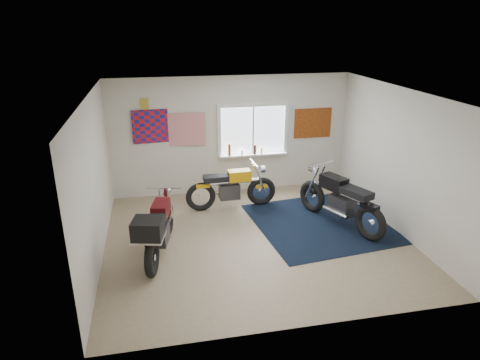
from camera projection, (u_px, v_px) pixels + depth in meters
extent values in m
plane|color=#9E896B|center=(256.00, 239.00, 7.99)|extent=(5.50, 5.50, 0.00)
plane|color=white|center=(258.00, 94.00, 7.04)|extent=(5.50, 5.50, 0.00)
plane|color=silver|center=(231.00, 135.00, 9.81)|extent=(5.50, 0.00, 5.50)
plane|color=silver|center=(306.00, 238.00, 5.22)|extent=(5.50, 0.00, 5.50)
plane|color=silver|center=(94.00, 182.00, 7.00)|extent=(0.00, 5.00, 5.00)
plane|color=silver|center=(399.00, 161.00, 8.03)|extent=(0.00, 5.00, 5.00)
cube|color=black|center=(320.00, 223.00, 8.60)|extent=(2.77, 2.86, 0.01)
cube|color=white|center=(253.00, 130.00, 9.85)|extent=(1.50, 0.02, 1.10)
cube|color=white|center=(253.00, 105.00, 9.63)|extent=(1.66, 0.06, 0.08)
cube|color=white|center=(253.00, 155.00, 10.04)|extent=(1.66, 0.06, 0.08)
cube|color=white|center=(219.00, 132.00, 9.69)|extent=(0.08, 0.06, 1.10)
cube|color=white|center=(286.00, 129.00, 9.98)|extent=(0.08, 0.06, 1.10)
cube|color=white|center=(253.00, 130.00, 9.84)|extent=(0.04, 0.06, 1.10)
cube|color=white|center=(253.00, 155.00, 9.98)|extent=(1.60, 0.16, 0.04)
cylinder|color=brown|center=(229.00, 150.00, 9.81)|extent=(0.07, 0.07, 0.28)
cylinder|color=white|center=(242.00, 152.00, 9.89)|extent=(0.06, 0.06, 0.12)
cylinder|color=black|center=(255.00, 149.00, 9.93)|extent=(0.06, 0.06, 0.22)
cylinder|color=yellow|center=(261.00, 151.00, 9.98)|extent=(0.05, 0.05, 0.14)
plane|color=red|center=(155.00, 126.00, 9.36)|extent=(1.00, 0.07, 1.00)
plane|color=red|center=(185.00, 129.00, 9.50)|extent=(0.90, 0.09, 0.90)
cube|color=#A89030|center=(144.00, 104.00, 9.15)|extent=(0.18, 0.02, 0.24)
cube|color=#A54C14|center=(313.00, 123.00, 10.08)|extent=(0.90, 0.03, 0.70)
torus|color=black|center=(261.00, 191.00, 9.37)|extent=(0.65, 0.15, 0.64)
torus|color=black|center=(201.00, 197.00, 9.07)|extent=(0.65, 0.15, 0.64)
cylinder|color=white|center=(261.00, 191.00, 9.37)|extent=(0.11, 0.10, 0.11)
cylinder|color=white|center=(201.00, 197.00, 9.07)|extent=(0.11, 0.10, 0.11)
cylinder|color=white|center=(231.00, 182.00, 9.12)|extent=(1.21, 0.13, 0.09)
cube|color=#2D2D2F|center=(229.00, 191.00, 9.18)|extent=(0.44, 0.28, 0.33)
cylinder|color=white|center=(228.00, 193.00, 9.36)|extent=(0.53, 0.09, 0.07)
cube|color=orange|center=(239.00, 175.00, 9.11)|extent=(0.49, 0.27, 0.23)
cube|color=black|center=(216.00, 178.00, 9.01)|extent=(0.54, 0.29, 0.11)
cube|color=orange|center=(203.00, 185.00, 8.99)|extent=(0.29, 0.16, 0.08)
cube|color=orange|center=(261.00, 186.00, 9.33)|extent=(0.27, 0.14, 0.05)
cylinder|color=white|center=(254.00, 163.00, 9.10)|extent=(0.06, 0.59, 0.03)
cylinder|color=white|center=(263.00, 169.00, 9.19)|extent=(0.10, 0.16, 0.15)
torus|color=black|center=(312.00, 196.00, 9.04)|extent=(0.40, 0.69, 0.69)
torus|color=black|center=(370.00, 223.00, 7.86)|extent=(0.40, 0.69, 0.69)
cylinder|color=white|center=(312.00, 196.00, 9.04)|extent=(0.15, 0.15, 0.12)
cylinder|color=white|center=(370.00, 223.00, 7.86)|extent=(0.15, 0.15, 0.12)
cylinder|color=white|center=(341.00, 193.00, 8.33)|extent=(0.63, 1.31, 0.10)
cube|color=#2D2D2F|center=(342.00, 205.00, 8.37)|extent=(0.48, 0.57, 0.37)
cylinder|color=white|center=(335.00, 212.00, 8.32)|extent=(0.31, 0.58, 0.08)
cube|color=black|center=(334.00, 183.00, 8.42)|extent=(0.48, 0.61, 0.26)
cube|color=black|center=(357.00, 193.00, 7.99)|extent=(0.52, 0.67, 0.13)
cube|color=black|center=(370.00, 206.00, 7.79)|extent=(0.29, 0.37, 0.09)
cube|color=black|center=(312.00, 191.00, 8.99)|extent=(0.26, 0.34, 0.05)
cylinder|color=white|center=(321.00, 164.00, 8.61)|extent=(0.64, 0.30, 0.04)
cylinder|color=white|center=(313.00, 169.00, 8.84)|extent=(0.20, 0.17, 0.18)
torus|color=black|center=(168.00, 219.00, 8.07)|extent=(0.27, 0.66, 0.65)
torus|color=black|center=(152.00, 257.00, 6.76)|extent=(0.27, 0.66, 0.65)
cylinder|color=white|center=(168.00, 219.00, 8.07)|extent=(0.12, 0.13, 0.11)
cylinder|color=white|center=(152.00, 257.00, 6.76)|extent=(0.12, 0.13, 0.11)
cylinder|color=white|center=(159.00, 221.00, 7.31)|extent=(0.36, 1.25, 0.09)
cube|color=#2D2D2F|center=(160.00, 234.00, 7.34)|extent=(0.37, 0.50, 0.34)
cylinder|color=white|center=(151.00, 239.00, 7.38)|extent=(0.19, 0.55, 0.07)
cube|color=#450B0E|center=(161.00, 209.00, 7.43)|extent=(0.36, 0.55, 0.24)
cube|color=black|center=(155.00, 224.00, 6.94)|extent=(0.39, 0.60, 0.12)
cube|color=#450B0E|center=(151.00, 240.00, 6.71)|extent=(0.22, 0.33, 0.08)
cube|color=#450B0E|center=(167.00, 213.00, 8.03)|extent=(0.20, 0.30, 0.05)
cylinder|color=white|center=(164.00, 188.00, 7.65)|extent=(0.61, 0.17, 0.04)
cylinder|color=white|center=(166.00, 192.00, 7.90)|extent=(0.18, 0.13, 0.16)
cube|color=black|center=(148.00, 229.00, 6.47)|extent=(0.53, 0.51, 0.30)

